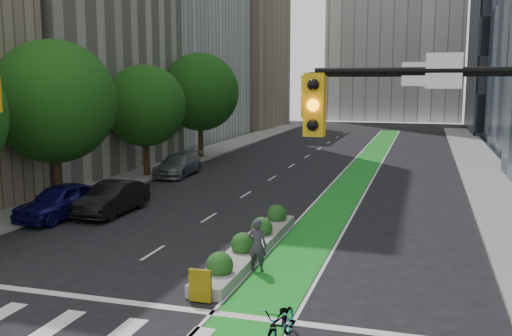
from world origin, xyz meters
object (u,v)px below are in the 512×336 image
Objects in this scene: cyclist at (257,245)px; median_planter at (251,244)px; parked_car_left_far at (178,165)px; parked_car_left_mid at (113,198)px; parked_car_left_near at (61,201)px; bicycle at (281,324)px.

median_planter is at bearing -61.71° from cyclist.
parked_car_left_far is at bearing 122.72° from median_planter.
parked_car_left_mid reaches higher than median_planter.
parked_car_left_near is (-10.58, 2.84, 0.48)m from median_planter.
median_planter is 9.70m from parked_car_left_mid.
cyclist is at bearing -61.06° from parked_car_left_far.
cyclist is (0.82, -1.94, 0.57)m from median_planter.
cyclist reaches higher than bicycle.
bicycle is 1.13× the size of cyclist.
cyclist is (-2.18, 5.30, 0.38)m from bicycle.
cyclist reaches higher than parked_car_left_mid.
cyclist is 0.39× the size of parked_car_left_mid.
median_planter is at bearing -26.63° from parked_car_left_mid.
cyclist is 0.36× the size of parked_car_left_far.
median_planter is 7.84m from bicycle.
median_planter is 1.93× the size of parked_car_left_far.
parked_car_left_far is at bearing 96.07° from parked_car_left_near.
median_planter is 5.42× the size of cyclist.
parked_car_left_far is (-10.35, 16.12, 0.40)m from median_planter.
parked_car_left_far reaches higher than bicycle.
parked_car_left_far is (-1.71, 11.74, -0.04)m from parked_car_left_mid.
parked_car_left_near is at bearing -93.76° from parked_car_left_far.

